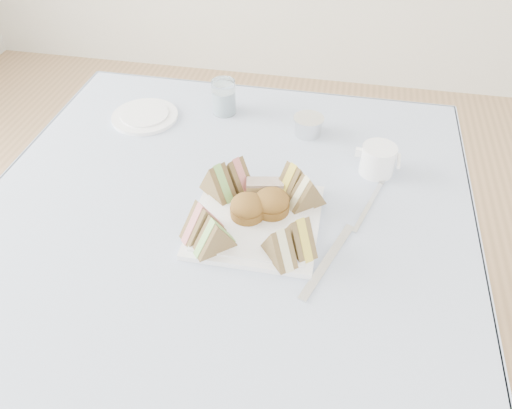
% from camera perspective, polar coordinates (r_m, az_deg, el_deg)
% --- Properties ---
extents(floor, '(4.00, 4.00, 0.00)m').
position_cam_1_polar(floor, '(1.63, -2.54, -20.09)').
color(floor, '#9E7751').
rests_on(floor, ground).
extents(table, '(0.90, 0.90, 0.74)m').
position_cam_1_polar(table, '(1.32, -3.03, -12.56)').
color(table, brown).
rests_on(table, floor).
extents(tablecloth, '(1.02, 1.02, 0.01)m').
position_cam_1_polar(tablecloth, '(1.03, -3.76, -0.54)').
color(tablecloth, '#A5B7E4').
rests_on(tablecloth, table).
extents(serving_plate, '(0.25, 0.25, 0.01)m').
position_cam_1_polar(serving_plate, '(0.99, -0.00, -1.88)').
color(serving_plate, white).
rests_on(serving_plate, tablecloth).
extents(sandwich_fl_a, '(0.09, 0.09, 0.08)m').
position_cam_1_polar(sandwich_fl_a, '(0.94, -6.19, -1.71)').
color(sandwich_fl_a, brown).
rests_on(sandwich_fl_a, serving_plate).
extents(sandwich_fl_b, '(0.09, 0.08, 0.07)m').
position_cam_1_polar(sandwich_fl_b, '(0.91, -4.80, -3.42)').
color(sandwich_fl_b, brown).
rests_on(sandwich_fl_b, serving_plate).
extents(sandwich_fr_a, '(0.08, 0.09, 0.07)m').
position_cam_1_polar(sandwich_fr_a, '(0.91, 4.95, -3.28)').
color(sandwich_fr_a, brown).
rests_on(sandwich_fr_a, serving_plate).
extents(sandwich_fr_b, '(0.08, 0.08, 0.07)m').
position_cam_1_polar(sandwich_fr_b, '(0.89, 2.69, -4.48)').
color(sandwich_fr_b, brown).
rests_on(sandwich_fr_b, serving_plate).
extents(sandwich_bl_a, '(0.09, 0.08, 0.08)m').
position_cam_1_polar(sandwich_bl_a, '(1.03, -4.41, 2.86)').
color(sandwich_bl_a, brown).
rests_on(sandwich_bl_a, serving_plate).
extents(sandwich_bl_b, '(0.09, 0.08, 0.07)m').
position_cam_1_polar(sandwich_bl_b, '(1.04, -2.30, 3.67)').
color(sandwich_bl_b, brown).
rests_on(sandwich_bl_b, serving_plate).
extents(sandwich_br_a, '(0.09, 0.08, 0.07)m').
position_cam_1_polar(sandwich_br_a, '(1.00, 5.80, 1.52)').
color(sandwich_br_a, brown).
rests_on(sandwich_br_a, serving_plate).
extents(sandwich_br_b, '(0.08, 0.09, 0.08)m').
position_cam_1_polar(sandwich_br_b, '(1.03, 4.26, 2.94)').
color(sandwich_br_b, brown).
rests_on(sandwich_br_b, serving_plate).
extents(scone_left, '(0.07, 0.07, 0.05)m').
position_cam_1_polar(scone_left, '(0.98, -0.98, -0.33)').
color(scone_left, brown).
rests_on(scone_left, serving_plate).
extents(scone_right, '(0.10, 0.10, 0.05)m').
position_cam_1_polar(scone_right, '(0.99, 1.81, 0.22)').
color(scone_right, brown).
rests_on(scone_right, serving_plate).
extents(pastry_slice, '(0.08, 0.04, 0.04)m').
position_cam_1_polar(pastry_slice, '(1.03, 1.03, 1.92)').
color(pastry_slice, tan).
rests_on(pastry_slice, serving_plate).
extents(side_plate, '(0.19, 0.19, 0.01)m').
position_cam_1_polar(side_plate, '(1.33, -12.57, 9.80)').
color(side_plate, white).
rests_on(side_plate, tablecloth).
extents(water_glass, '(0.06, 0.06, 0.09)m').
position_cam_1_polar(water_glass, '(1.31, -3.70, 12.15)').
color(water_glass, white).
rests_on(water_glass, tablecloth).
extents(tea_strainer, '(0.09, 0.09, 0.04)m').
position_cam_1_polar(tea_strainer, '(1.24, 5.99, 8.86)').
color(tea_strainer, silver).
rests_on(tea_strainer, tablecloth).
extents(knife, '(0.09, 0.21, 0.00)m').
position_cam_1_polar(knife, '(0.94, 8.20, -6.37)').
color(knife, silver).
rests_on(knife, tablecloth).
extents(fork, '(0.06, 0.16, 0.00)m').
position_cam_1_polar(fork, '(1.06, 12.70, -0.26)').
color(fork, silver).
rests_on(fork, tablecloth).
extents(creamer_jug, '(0.08, 0.08, 0.07)m').
position_cam_1_polar(creamer_jug, '(1.13, 13.76, 4.98)').
color(creamer_jug, white).
rests_on(creamer_jug, tablecloth).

